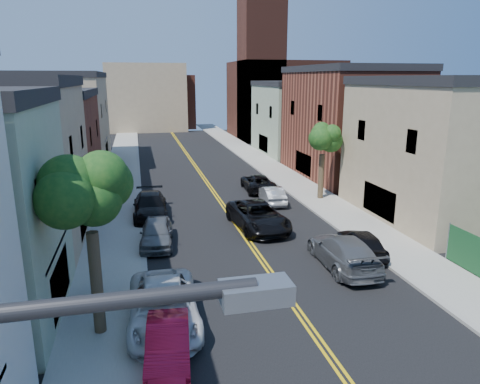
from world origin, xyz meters
TOP-DOWN VIEW (x-y plane):
  - sidewalk_left at (-7.90, 40.00)m, footprint 3.20×100.00m
  - sidewalk_right at (7.90, 40.00)m, footprint 3.20×100.00m
  - curb_left at (-6.15, 40.00)m, footprint 0.30×100.00m
  - curb_right at (6.15, 40.00)m, footprint 0.30×100.00m
  - bldg_left_brick at (-14.00, 36.00)m, footprint 9.00×12.00m
  - bldg_left_tan_far at (-14.00, 50.00)m, footprint 9.00×16.00m
  - bldg_right_tan at (14.00, 24.00)m, footprint 9.00×12.00m
  - bldg_right_brick at (14.00, 38.00)m, footprint 9.00×14.00m
  - bldg_right_palegrn at (14.00, 52.00)m, footprint 9.00×12.00m
  - church at (16.33, 67.07)m, footprint 16.20×14.20m
  - backdrop_left at (-4.00, 82.00)m, footprint 14.00×8.00m
  - backdrop_center at (0.00, 86.00)m, footprint 10.00×8.00m
  - tree_left_mid at (-7.88, 14.01)m, footprint 5.20×5.20m
  - tree_right_far at (7.92, 30.01)m, footprint 4.40×4.40m
  - red_sedan at (-5.50, 11.84)m, footprint 1.82×4.26m
  - white_pickup at (-5.50, 14.11)m, footprint 2.86×5.91m
  - grey_car_left at (-5.34, 22.88)m, footprint 2.20×4.67m
  - black_car_left at (-5.50, 28.47)m, footprint 2.44×5.68m
  - grey_car_right at (3.85, 17.63)m, footprint 2.51×5.76m
  - black_car_right at (5.50, 18.83)m, footprint 2.12×4.37m
  - silver_car_right at (3.80, 29.84)m, footprint 1.74×4.24m
  - dark_car_right_far at (3.80, 33.96)m, footprint 2.59×5.19m
  - black_suv_lane at (1.16, 24.37)m, footprint 3.32×6.33m
  - pedestrian_left at (-8.14, 16.40)m, footprint 0.42×0.64m

SIDE VIEW (x-z plane):
  - sidewalk_left at x=-7.90m, z-range 0.00..0.15m
  - sidewalk_right at x=7.90m, z-range 0.00..0.15m
  - curb_left at x=-6.15m, z-range 0.00..0.15m
  - curb_right at x=6.15m, z-range 0.00..0.15m
  - red_sedan at x=-5.50m, z-range 0.00..1.36m
  - silver_car_right at x=3.80m, z-range 0.00..1.37m
  - dark_car_right_far at x=3.80m, z-range 0.00..1.41m
  - black_car_right at x=5.50m, z-range 0.00..1.44m
  - grey_car_left at x=-5.34m, z-range 0.00..1.54m
  - white_pickup at x=-5.50m, z-range 0.00..1.62m
  - black_car_left at x=-5.50m, z-range 0.00..1.63m
  - grey_car_right at x=3.85m, z-range 0.00..1.65m
  - black_suv_lane at x=1.16m, z-range 0.00..1.70m
  - pedestrian_left at x=-8.14m, z-range 0.15..1.89m
  - bldg_left_brick at x=-14.00m, z-range 0.00..8.00m
  - bldg_right_palegrn at x=14.00m, z-range 0.00..8.50m
  - bldg_right_tan at x=14.00m, z-range 0.00..9.00m
  - bldg_left_tan_far at x=-14.00m, z-range 0.00..9.50m
  - bldg_right_brick at x=14.00m, z-range 0.00..10.00m
  - backdrop_center at x=0.00m, z-range 0.00..10.00m
  - tree_right_far at x=7.92m, z-range 1.74..9.77m
  - backdrop_left at x=-4.00m, z-range 0.00..12.00m
  - tree_left_mid at x=-7.88m, z-range 1.94..11.23m
  - church at x=16.33m, z-range -4.06..18.54m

